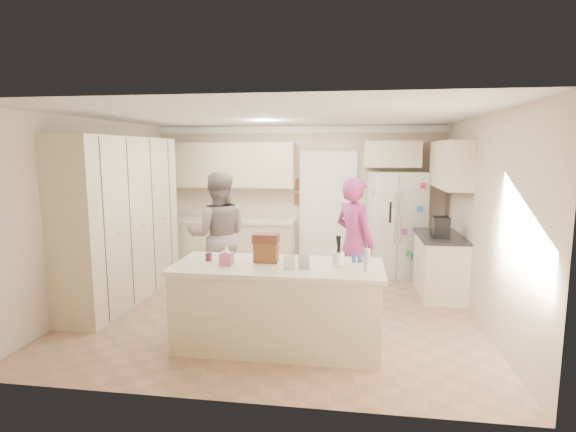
# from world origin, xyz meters

# --- Properties ---
(floor) EXTENTS (5.20, 4.60, 0.02)m
(floor) POSITION_xyz_m (0.00, 0.00, -0.01)
(floor) COLOR tan
(floor) RESTS_ON ground
(ceiling) EXTENTS (5.20, 4.60, 0.02)m
(ceiling) POSITION_xyz_m (0.00, 0.00, 2.61)
(ceiling) COLOR white
(ceiling) RESTS_ON wall_back
(wall_back) EXTENTS (5.20, 0.02, 2.60)m
(wall_back) POSITION_xyz_m (0.00, 2.31, 1.30)
(wall_back) COLOR beige
(wall_back) RESTS_ON ground
(wall_front) EXTENTS (5.20, 0.02, 2.60)m
(wall_front) POSITION_xyz_m (0.00, -2.31, 1.30)
(wall_front) COLOR beige
(wall_front) RESTS_ON ground
(wall_left) EXTENTS (0.02, 4.60, 2.60)m
(wall_left) POSITION_xyz_m (-2.61, 0.00, 1.30)
(wall_left) COLOR beige
(wall_left) RESTS_ON ground
(wall_right) EXTENTS (0.02, 4.60, 2.60)m
(wall_right) POSITION_xyz_m (2.61, 0.00, 1.30)
(wall_right) COLOR beige
(wall_right) RESTS_ON ground
(crown_back) EXTENTS (5.20, 0.08, 0.12)m
(crown_back) POSITION_xyz_m (0.00, 2.26, 2.53)
(crown_back) COLOR white
(crown_back) RESTS_ON wall_back
(pantry_bank) EXTENTS (0.60, 2.60, 2.35)m
(pantry_bank) POSITION_xyz_m (-2.30, 0.20, 1.18)
(pantry_bank) COLOR beige
(pantry_bank) RESTS_ON floor
(back_base_cab) EXTENTS (2.20, 0.60, 0.88)m
(back_base_cab) POSITION_xyz_m (-1.15, 2.00, 0.44)
(back_base_cab) COLOR beige
(back_base_cab) RESTS_ON floor
(back_countertop) EXTENTS (2.24, 0.63, 0.04)m
(back_countertop) POSITION_xyz_m (-1.15, 1.99, 0.90)
(back_countertop) COLOR beige
(back_countertop) RESTS_ON back_base_cab
(back_upper_cab) EXTENTS (2.20, 0.35, 0.80)m
(back_upper_cab) POSITION_xyz_m (-1.15, 2.12, 1.90)
(back_upper_cab) COLOR beige
(back_upper_cab) RESTS_ON wall_back
(doorway_opening) EXTENTS (0.90, 0.06, 2.10)m
(doorway_opening) POSITION_xyz_m (0.55, 2.28, 1.05)
(doorway_opening) COLOR black
(doorway_opening) RESTS_ON floor
(doorway_casing) EXTENTS (1.02, 0.03, 2.22)m
(doorway_casing) POSITION_xyz_m (0.55, 2.24, 1.05)
(doorway_casing) COLOR white
(doorway_casing) RESTS_ON floor
(wall_frame_upper) EXTENTS (0.15, 0.02, 0.20)m
(wall_frame_upper) POSITION_xyz_m (0.02, 2.27, 1.55)
(wall_frame_upper) COLOR brown
(wall_frame_upper) RESTS_ON wall_back
(wall_frame_lower) EXTENTS (0.15, 0.02, 0.20)m
(wall_frame_lower) POSITION_xyz_m (0.02, 2.27, 1.28)
(wall_frame_lower) COLOR brown
(wall_frame_lower) RESTS_ON wall_back
(refrigerator) EXTENTS (1.00, 0.84, 1.80)m
(refrigerator) POSITION_xyz_m (1.74, 2.06, 0.90)
(refrigerator) COLOR white
(refrigerator) RESTS_ON floor
(fridge_seam) EXTENTS (0.02, 0.02, 1.78)m
(fridge_seam) POSITION_xyz_m (1.74, 1.71, 0.90)
(fridge_seam) COLOR gray
(fridge_seam) RESTS_ON refrigerator
(fridge_dispenser) EXTENTS (0.22, 0.03, 0.35)m
(fridge_dispenser) POSITION_xyz_m (1.52, 1.70, 1.15)
(fridge_dispenser) COLOR black
(fridge_dispenser) RESTS_ON refrigerator
(fridge_handle_l) EXTENTS (0.02, 0.02, 0.85)m
(fridge_handle_l) POSITION_xyz_m (1.69, 1.69, 1.05)
(fridge_handle_l) COLOR silver
(fridge_handle_l) RESTS_ON refrigerator
(fridge_handle_r) EXTENTS (0.02, 0.02, 0.85)m
(fridge_handle_r) POSITION_xyz_m (1.79, 1.69, 1.05)
(fridge_handle_r) COLOR silver
(fridge_handle_r) RESTS_ON refrigerator
(over_fridge_cab) EXTENTS (0.95, 0.35, 0.45)m
(over_fridge_cab) POSITION_xyz_m (1.65, 2.12, 2.10)
(over_fridge_cab) COLOR beige
(over_fridge_cab) RESTS_ON wall_back
(right_base_cab) EXTENTS (0.60, 1.20, 0.88)m
(right_base_cab) POSITION_xyz_m (2.30, 1.00, 0.44)
(right_base_cab) COLOR beige
(right_base_cab) RESTS_ON floor
(right_countertop) EXTENTS (0.63, 1.24, 0.04)m
(right_countertop) POSITION_xyz_m (2.29, 1.00, 0.90)
(right_countertop) COLOR #2D2B28
(right_countertop) RESTS_ON right_base_cab
(right_upper_cab) EXTENTS (0.35, 1.50, 0.70)m
(right_upper_cab) POSITION_xyz_m (2.43, 1.20, 1.95)
(right_upper_cab) COLOR beige
(right_upper_cab) RESTS_ON wall_right
(coffee_maker) EXTENTS (0.22, 0.28, 0.30)m
(coffee_maker) POSITION_xyz_m (2.25, 0.80, 1.07)
(coffee_maker) COLOR black
(coffee_maker) RESTS_ON right_countertop
(island_base) EXTENTS (2.20, 0.90, 0.88)m
(island_base) POSITION_xyz_m (0.20, -1.10, 0.44)
(island_base) COLOR beige
(island_base) RESTS_ON floor
(island_top) EXTENTS (2.28, 0.96, 0.05)m
(island_top) POSITION_xyz_m (0.20, -1.10, 0.90)
(island_top) COLOR beige
(island_top) RESTS_ON island_base
(utensil_crock) EXTENTS (0.13, 0.13, 0.15)m
(utensil_crock) POSITION_xyz_m (0.85, -1.05, 1.00)
(utensil_crock) COLOR white
(utensil_crock) RESTS_ON island_top
(tissue_box) EXTENTS (0.13, 0.13, 0.14)m
(tissue_box) POSITION_xyz_m (-0.35, -1.20, 1.00)
(tissue_box) COLOR #C05D8D
(tissue_box) RESTS_ON island_top
(tissue_plume) EXTENTS (0.08, 0.08, 0.08)m
(tissue_plume) POSITION_xyz_m (-0.35, -1.20, 1.10)
(tissue_plume) COLOR white
(tissue_plume) RESTS_ON tissue_box
(dollhouse_body) EXTENTS (0.26, 0.18, 0.22)m
(dollhouse_body) POSITION_xyz_m (0.05, -1.00, 1.04)
(dollhouse_body) COLOR brown
(dollhouse_body) RESTS_ON island_top
(dollhouse_roof) EXTENTS (0.28, 0.20, 0.10)m
(dollhouse_roof) POSITION_xyz_m (0.05, -1.00, 1.20)
(dollhouse_roof) COLOR #592D1E
(dollhouse_roof) RESTS_ON dollhouse_body
(jam_jar) EXTENTS (0.07, 0.07, 0.09)m
(jam_jar) POSITION_xyz_m (-0.60, -1.05, 0.97)
(jam_jar) COLOR #59263F
(jam_jar) RESTS_ON island_top
(greeting_card_a) EXTENTS (0.12, 0.06, 0.16)m
(greeting_card_a) POSITION_xyz_m (0.35, -1.30, 1.01)
(greeting_card_a) COLOR white
(greeting_card_a) RESTS_ON island_top
(greeting_card_b) EXTENTS (0.12, 0.05, 0.16)m
(greeting_card_b) POSITION_xyz_m (0.50, -1.25, 1.01)
(greeting_card_b) COLOR silver
(greeting_card_b) RESTS_ON island_top
(water_bottle) EXTENTS (0.07, 0.07, 0.24)m
(water_bottle) POSITION_xyz_m (1.15, -1.25, 1.04)
(water_bottle) COLOR silver
(water_bottle) RESTS_ON island_top
(shaker_salt) EXTENTS (0.05, 0.05, 0.09)m
(shaker_salt) POSITION_xyz_m (1.02, -0.88, 0.97)
(shaker_salt) COLOR #354E99
(shaker_salt) RESTS_ON island_top
(shaker_pepper) EXTENTS (0.05, 0.05, 0.09)m
(shaker_pepper) POSITION_xyz_m (1.09, -0.88, 0.97)
(shaker_pepper) COLOR #354E99
(shaker_pepper) RESTS_ON island_top
(teen_boy) EXTENTS (1.04, 0.89, 1.86)m
(teen_boy) POSITION_xyz_m (-0.94, 0.41, 0.93)
(teen_boy) COLOR gray
(teen_boy) RESTS_ON floor
(teen_girl) EXTENTS (0.77, 0.77, 1.81)m
(teen_girl) POSITION_xyz_m (1.03, 0.31, 0.90)
(teen_girl) COLOR #BD3881
(teen_girl) RESTS_ON floor
(fridge_magnets) EXTENTS (0.76, 0.02, 1.44)m
(fridge_magnets) POSITION_xyz_m (1.74, 1.70, 0.90)
(fridge_magnets) COLOR tan
(fridge_magnets) RESTS_ON refrigerator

